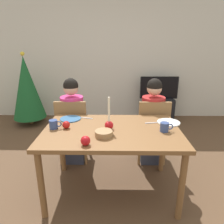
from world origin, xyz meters
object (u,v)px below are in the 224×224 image
(dining_table, at_px, (112,137))
(person_right_child, at_px, (152,123))
(plate_right, at_px, (169,122))
(mug_left, at_px, (54,124))
(chair_left, at_px, (73,127))
(mug_right, at_px, (165,127))
(apple_near_candle, at_px, (66,125))
(candle_centerpiece, at_px, (109,123))
(christmas_tree, at_px, (27,88))
(person_left_child, at_px, (73,123))
(apple_by_left_plate, at_px, (85,141))
(tv_stand, at_px, (157,109))
(bowl_walnuts, at_px, (104,133))
(plate_left, at_px, (70,119))
(chair_right, at_px, (152,128))

(dining_table, bearing_deg, person_right_child, 50.06)
(plate_right, xyz_separation_m, mug_left, (-1.23, -0.18, 0.04))
(chair_left, relative_size, mug_right, 6.87)
(mug_right, relative_size, apple_near_candle, 1.65)
(person_right_child, height_order, candle_centerpiece, person_right_child)
(christmas_tree, height_order, plate_right, christmas_tree)
(christmas_tree, xyz_separation_m, mug_left, (1.11, -2.03, 0.04))
(person_left_child, bearing_deg, apple_by_left_plate, -72.57)
(dining_table, xyz_separation_m, chair_left, (-0.53, 0.61, -0.15))
(chair_left, height_order, mug_left, chair_left)
(person_right_child, bearing_deg, apple_near_candle, -148.29)
(person_right_child, distance_m, tv_stand, 1.74)
(person_right_child, xyz_separation_m, plate_right, (0.09, -0.45, 0.19))
(bowl_walnuts, bearing_deg, mug_left, 161.21)
(tv_stand, distance_m, mug_right, 2.45)
(apple_near_candle, height_order, apple_by_left_plate, apple_by_left_plate)
(plate_left, xyz_separation_m, plate_right, (1.11, -0.10, 0.00))
(candle_centerpiece, relative_size, mug_left, 2.65)
(chair_left, height_order, plate_left, chair_left)
(person_left_child, xyz_separation_m, apple_near_candle, (0.06, -0.62, 0.22))
(mug_left, relative_size, apple_near_candle, 1.62)
(person_left_child, xyz_separation_m, mug_right, (1.06, -0.69, 0.23))
(dining_table, bearing_deg, candle_centerpiece, -169.33)
(chair_left, bearing_deg, apple_by_left_plate, -72.02)
(tv_stand, bearing_deg, candle_centerpiece, -113.16)
(christmas_tree, distance_m, apple_by_left_plate, 2.82)
(chair_right, relative_size, candle_centerpiece, 2.63)
(christmas_tree, bearing_deg, mug_right, -42.92)
(person_left_child, distance_m, tv_stand, 2.26)
(chair_left, height_order, person_right_child, person_right_child)
(chair_left, height_order, apple_near_candle, chair_left)
(person_left_child, relative_size, bowl_walnuts, 6.89)
(mug_left, relative_size, bowl_walnuts, 0.76)
(tv_stand, height_order, plate_right, plate_right)
(bowl_walnuts, bearing_deg, chair_left, 120.69)
(chair_left, height_order, bowl_walnuts, chair_left)
(person_left_child, relative_size, person_right_child, 1.00)
(christmas_tree, height_order, apple_by_left_plate, christmas_tree)
(chair_left, xyz_separation_m, chair_right, (1.07, 0.00, 0.00))
(dining_table, xyz_separation_m, mug_left, (-0.60, 0.01, 0.13))
(chair_left, distance_m, tv_stand, 2.27)
(mug_right, bearing_deg, tv_stand, 79.66)
(person_right_child, height_order, apple_near_candle, person_right_child)
(person_left_child, bearing_deg, plate_left, -82.17)
(christmas_tree, bearing_deg, person_left_child, -49.87)
(chair_right, bearing_deg, mug_left, -152.22)
(person_right_child, bearing_deg, apple_by_left_plate, -127.31)
(plate_left, bearing_deg, mug_left, -112.31)
(person_right_child, xyz_separation_m, mug_left, (-1.13, -0.63, 0.23))
(chair_right, relative_size, apple_by_left_plate, 10.49)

